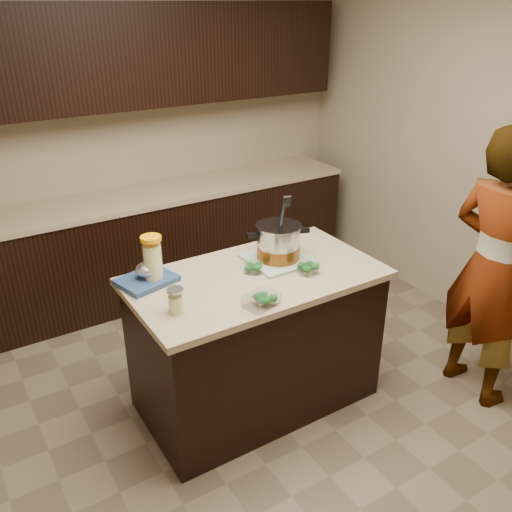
{
  "coord_description": "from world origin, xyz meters",
  "views": [
    {
      "loc": [
        -1.47,
        -2.35,
        2.34
      ],
      "look_at": [
        0.0,
        0.0,
        1.02
      ],
      "focal_mm": 38.0,
      "sensor_mm": 36.0,
      "label": 1
    }
  ],
  "objects_px": {
    "island": "(256,340)",
    "person": "(494,269)",
    "stock_pot": "(278,244)",
    "lemonade_pitcher": "(153,262)"
  },
  "relations": [
    {
      "from": "stock_pot",
      "to": "person",
      "type": "distance_m",
      "value": 1.3
    },
    {
      "from": "stock_pot",
      "to": "lemonade_pitcher",
      "type": "height_order",
      "value": "stock_pot"
    },
    {
      "from": "stock_pot",
      "to": "lemonade_pitcher",
      "type": "distance_m",
      "value": 0.76
    },
    {
      "from": "lemonade_pitcher",
      "to": "stock_pot",
      "type": "bearing_deg",
      "value": -10.37
    },
    {
      "from": "island",
      "to": "person",
      "type": "bearing_deg",
      "value": -26.96
    },
    {
      "from": "lemonade_pitcher",
      "to": "person",
      "type": "distance_m",
      "value": 2.01
    },
    {
      "from": "lemonade_pitcher",
      "to": "person",
      "type": "relative_size",
      "value": 0.16
    },
    {
      "from": "island",
      "to": "stock_pot",
      "type": "height_order",
      "value": "stock_pot"
    },
    {
      "from": "stock_pot",
      "to": "person",
      "type": "relative_size",
      "value": 0.22
    },
    {
      "from": "person",
      "to": "island",
      "type": "bearing_deg",
      "value": 66.13
    }
  ]
}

